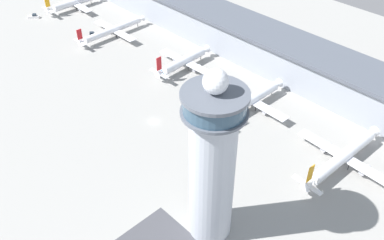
% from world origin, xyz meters
% --- Properties ---
extents(ground_plane, '(1000.00, 1000.00, 0.00)m').
position_xyz_m(ground_plane, '(0.00, 0.00, 0.00)').
color(ground_plane, gray).
extents(terminal_building, '(254.19, 25.00, 17.74)m').
position_xyz_m(terminal_building, '(0.00, 70.00, 8.97)').
color(terminal_building, '#9399A3').
rests_on(terminal_building, ground).
extents(control_tower, '(17.37, 17.37, 57.80)m').
position_xyz_m(control_tower, '(53.43, -21.59, 28.00)').
color(control_tower, '#ADB2BC').
rests_on(control_tower, ground).
extents(airplane_gate_alpha, '(33.62, 35.36, 13.17)m').
position_xyz_m(airplane_gate_alpha, '(-120.75, 36.83, 4.01)').
color(airplane_gate_alpha, white).
rests_on(airplane_gate_alpha, ground).
extents(airplane_gate_bravo, '(33.52, 43.24, 11.25)m').
position_xyz_m(airplane_gate_bravo, '(-73.76, 32.88, 3.89)').
color(airplane_gate_bravo, white).
rests_on(airplane_gate_bravo, ground).
extents(airplane_gate_charlie, '(32.35, 34.61, 12.89)m').
position_xyz_m(airplane_gate_charlie, '(-21.92, 37.69, 4.23)').
color(airplane_gate_charlie, silver).
rests_on(airplane_gate_charlie, ground).
extents(airplane_gate_delta, '(36.28, 40.08, 12.89)m').
position_xyz_m(airplane_gate_delta, '(21.48, 36.01, 4.09)').
color(airplane_gate_delta, silver).
rests_on(airplane_gate_delta, ground).
extents(airplane_gate_echo, '(38.67, 44.25, 13.13)m').
position_xyz_m(airplane_gate_echo, '(67.21, 32.80, 4.28)').
color(airplane_gate_echo, white).
rests_on(airplane_gate_echo, ground).
extents(service_truck_catering, '(3.29, 7.63, 2.70)m').
position_xyz_m(service_truck_catering, '(-25.83, 30.45, 0.94)').
color(service_truck_catering, black).
rests_on(service_truck_catering, ground).
extents(service_truck_fuel, '(6.20, 6.37, 2.60)m').
position_xyz_m(service_truck_fuel, '(-126.14, 12.45, 0.90)').
color(service_truck_fuel, black).
rests_on(service_truck_fuel, ground).
extents(service_truck_baggage, '(6.20, 5.44, 2.73)m').
position_xyz_m(service_truck_baggage, '(-81.42, 23.85, 0.95)').
color(service_truck_baggage, black).
rests_on(service_truck_baggage, ground).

